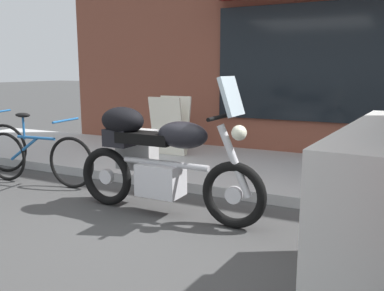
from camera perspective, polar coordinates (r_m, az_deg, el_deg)
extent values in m
plane|color=#3C3C3C|center=(3.84, -6.57, -11.91)|extent=(80.00, 80.00, 0.00)
torus|color=black|center=(3.87, 5.73, -6.76)|extent=(0.63, 0.10, 0.63)
cylinder|color=silver|center=(3.87, 5.73, -6.76)|extent=(0.16, 0.06, 0.16)
torus|color=black|center=(4.59, -11.60, -4.17)|extent=(0.63, 0.10, 0.63)
cylinder|color=silver|center=(4.59, -11.60, -4.17)|extent=(0.16, 0.06, 0.16)
cube|color=silver|center=(4.19, -4.30, -4.67)|extent=(0.44, 0.30, 0.32)
cylinder|color=silver|center=(4.13, -3.74, -2.47)|extent=(0.96, 0.07, 0.06)
ellipsoid|color=black|center=(3.97, -1.31, 1.45)|extent=(0.52, 0.28, 0.26)
cube|color=black|center=(4.20, -6.35, 1.04)|extent=(0.60, 0.25, 0.11)
cube|color=black|center=(4.39, -9.94, 1.09)|extent=(0.28, 0.22, 0.18)
cylinder|color=silver|center=(3.79, 5.82, -2.12)|extent=(0.35, 0.07, 0.67)
cylinder|color=black|center=(3.77, 4.23, 4.01)|extent=(0.04, 0.62, 0.04)
cube|color=silver|center=(3.72, 5.40, 6.70)|extent=(0.15, 0.32, 0.35)
sphere|color=#EAEACC|center=(3.72, 6.46, 1.73)|extent=(0.14, 0.14, 0.14)
cube|color=#ACACAC|center=(4.58, -7.56, -0.49)|extent=(0.44, 0.20, 0.44)
cube|color=black|center=(4.67, -6.80, -0.27)|extent=(0.37, 0.02, 0.03)
ellipsoid|color=black|center=(4.33, -9.48, 3.40)|extent=(0.48, 0.32, 0.28)
torus|color=black|center=(5.34, -16.18, -2.26)|extent=(0.65, 0.11, 0.65)
torus|color=black|center=(6.00, -24.13, -1.38)|extent=(0.65, 0.11, 0.65)
cylinder|color=#1E5999|center=(5.61, -20.57, 1.00)|extent=(0.57, 0.10, 0.04)
cylinder|color=#1E5999|center=(5.77, -22.02, -0.46)|extent=(0.45, 0.08, 0.33)
cylinder|color=#1E5999|center=(5.71, -22.05, 2.28)|extent=(0.03, 0.03, 0.30)
ellipsoid|color=black|center=(5.70, -22.16, 3.87)|extent=(0.23, 0.12, 0.06)
cylinder|color=#1E5999|center=(5.28, -16.90, 3.30)|extent=(0.08, 0.48, 0.03)
cube|color=silver|center=(6.47, -3.49, 2.61)|extent=(0.55, 0.19, 0.91)
cube|color=silver|center=(6.66, -2.53, 2.84)|extent=(0.55, 0.19, 0.91)
torus|color=black|center=(6.51, -24.21, -0.32)|extent=(0.68, 0.20, 0.69)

